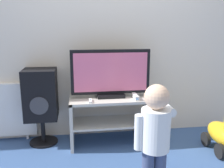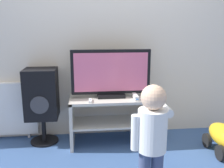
{
  "view_description": "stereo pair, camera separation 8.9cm",
  "coord_description": "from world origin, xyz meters",
  "px_view_note": "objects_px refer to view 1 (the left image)",
  "views": [
    {
      "loc": [
        -0.38,
        -2.55,
        1.37
      ],
      "look_at": [
        0.0,
        0.14,
        0.74
      ],
      "focal_mm": 40.0,
      "sensor_mm": 36.0,
      "label": 1
    },
    {
      "loc": [
        -0.3,
        -2.56,
        1.37
      ],
      "look_at": [
        0.0,
        0.14,
        0.74
      ],
      "focal_mm": 40.0,
      "sensor_mm": 36.0,
      "label": 2
    }
  ],
  "objects_px": {
    "remote_primary": "(90,101)",
    "speaker_tower": "(41,96)",
    "game_console": "(135,97)",
    "ride_on_toy": "(224,135)",
    "radiator": "(2,110)",
    "television": "(111,74)",
    "child": "(155,130)"
  },
  "relations": [
    {
      "from": "game_console",
      "to": "speaker_tower",
      "type": "distance_m",
      "value": 1.09
    },
    {
      "from": "remote_primary",
      "to": "speaker_tower",
      "type": "bearing_deg",
      "value": 156.83
    },
    {
      "from": "speaker_tower",
      "to": "game_console",
      "type": "bearing_deg",
      "value": -10.33
    },
    {
      "from": "television",
      "to": "speaker_tower",
      "type": "relative_size",
      "value": 1.02
    },
    {
      "from": "remote_primary",
      "to": "speaker_tower",
      "type": "relative_size",
      "value": 0.15
    },
    {
      "from": "child",
      "to": "radiator",
      "type": "distance_m",
      "value": 1.96
    },
    {
      "from": "speaker_tower",
      "to": "radiator",
      "type": "distance_m",
      "value": 0.55
    },
    {
      "from": "television",
      "to": "game_console",
      "type": "bearing_deg",
      "value": -25.13
    },
    {
      "from": "speaker_tower",
      "to": "ride_on_toy",
      "type": "bearing_deg",
      "value": -14.02
    },
    {
      "from": "ride_on_toy",
      "to": "radiator",
      "type": "height_order",
      "value": "radiator"
    },
    {
      "from": "television",
      "to": "radiator",
      "type": "height_order",
      "value": "television"
    },
    {
      "from": "television",
      "to": "game_console",
      "type": "relative_size",
      "value": 4.6
    },
    {
      "from": "child",
      "to": "radiator",
      "type": "xyz_separation_m",
      "value": [
        -1.54,
        1.2,
        -0.17
      ]
    },
    {
      "from": "game_console",
      "to": "radiator",
      "type": "relative_size",
      "value": 0.25
    },
    {
      "from": "game_console",
      "to": "speaker_tower",
      "type": "xyz_separation_m",
      "value": [
        -1.08,
        0.2,
        -0.0
      ]
    },
    {
      "from": "television",
      "to": "child",
      "type": "xyz_separation_m",
      "value": [
        0.23,
        -0.98,
        -0.29
      ]
    },
    {
      "from": "child",
      "to": "speaker_tower",
      "type": "height_order",
      "value": "child"
    },
    {
      "from": "speaker_tower",
      "to": "child",
      "type": "bearing_deg",
      "value": -45.17
    },
    {
      "from": "game_console",
      "to": "speaker_tower",
      "type": "bearing_deg",
      "value": 169.67
    },
    {
      "from": "ride_on_toy",
      "to": "radiator",
      "type": "xyz_separation_m",
      "value": [
        -2.52,
        0.66,
        0.19
      ]
    },
    {
      "from": "game_console",
      "to": "radiator",
      "type": "bearing_deg",
      "value": 167.55
    },
    {
      "from": "remote_primary",
      "to": "ride_on_toy",
      "type": "height_order",
      "value": "remote_primary"
    },
    {
      "from": "remote_primary",
      "to": "child",
      "type": "height_order",
      "value": "child"
    },
    {
      "from": "game_console",
      "to": "child",
      "type": "distance_m",
      "value": 0.85
    },
    {
      "from": "game_console",
      "to": "remote_primary",
      "type": "distance_m",
      "value": 0.52
    },
    {
      "from": "television",
      "to": "radiator",
      "type": "relative_size",
      "value": 1.13
    },
    {
      "from": "child",
      "to": "speaker_tower",
      "type": "distance_m",
      "value": 1.48
    },
    {
      "from": "television",
      "to": "speaker_tower",
      "type": "height_order",
      "value": "television"
    },
    {
      "from": "game_console",
      "to": "ride_on_toy",
      "type": "xyz_separation_m",
      "value": [
        0.95,
        -0.31,
        -0.39
      ]
    },
    {
      "from": "game_console",
      "to": "child",
      "type": "bearing_deg",
      "value": -92.37
    },
    {
      "from": "child",
      "to": "speaker_tower",
      "type": "bearing_deg",
      "value": 134.83
    },
    {
      "from": "game_console",
      "to": "radiator",
      "type": "distance_m",
      "value": 1.62
    }
  ]
}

